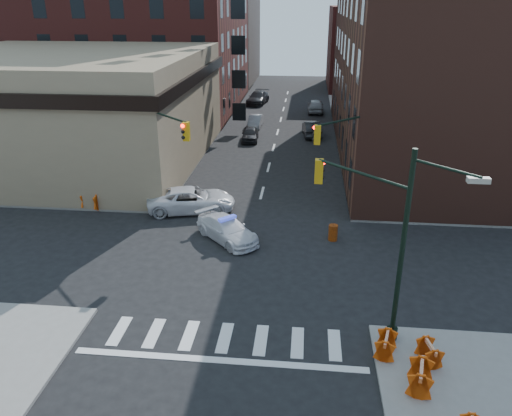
% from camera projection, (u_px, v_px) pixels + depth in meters
% --- Properties ---
extents(ground, '(140.00, 140.00, 0.00)m').
position_uv_depth(ground, '(245.00, 259.00, 26.84)').
color(ground, black).
rests_on(ground, ground).
extents(sidewalk_nw, '(34.00, 54.50, 0.15)m').
position_uv_depth(sidewalk_nw, '(86.00, 117.00, 59.03)').
color(sidewalk_nw, gray).
rests_on(sidewalk_nw, ground).
extents(sidewalk_ne, '(34.00, 54.50, 0.15)m').
position_uv_depth(sidewalk_ne, '(489.00, 126.00, 54.68)').
color(sidewalk_ne, gray).
rests_on(sidewalk_ne, ground).
extents(bank_building, '(22.00, 22.00, 9.00)m').
position_uv_depth(bank_building, '(68.00, 108.00, 41.85)').
color(bank_building, '#877558').
rests_on(bank_building, ground).
extents(apartment_block, '(25.00, 25.00, 24.00)m').
position_uv_depth(apartment_block, '(134.00, 7.00, 60.64)').
color(apartment_block, '#581F1C').
rests_on(apartment_block, ground).
extents(commercial_row_ne, '(14.00, 34.00, 14.00)m').
position_uv_depth(commercial_row_ne, '(423.00, 73.00, 43.54)').
color(commercial_row_ne, '#4E291F').
rests_on(commercial_row_ne, ground).
extents(filler_nw, '(20.00, 18.00, 16.00)m').
position_uv_depth(filler_nw, '(195.00, 32.00, 82.13)').
color(filler_nw, '#51453C').
rests_on(filler_nw, ground).
extents(filler_ne, '(16.00, 16.00, 12.00)m').
position_uv_depth(filler_ne, '(382.00, 48.00, 76.40)').
color(filler_ne, '#581F1C').
rests_on(filler_ne, ground).
extents(signal_pole_se, '(5.40, 5.27, 8.00)m').
position_uv_depth(signal_pole_se, '(380.00, 230.00, 19.42)').
color(signal_pole_se, black).
rests_on(signal_pole_se, sidewalk_se).
extents(signal_pole_nw, '(3.58, 3.67, 8.00)m').
position_uv_depth(signal_pole_nw, '(161.00, 151.00, 30.61)').
color(signal_pole_nw, black).
rests_on(signal_pole_nw, sidewalk_nw).
extents(signal_pole_ne, '(3.67, 3.58, 8.00)m').
position_uv_depth(signal_pole_ne, '(353.00, 156.00, 29.52)').
color(signal_pole_ne, black).
rests_on(signal_pole_ne, sidewalk_ne).
extents(tree_ne_near, '(3.00, 3.00, 4.85)m').
position_uv_depth(tree_ne_near, '(354.00, 104.00, 48.63)').
color(tree_ne_near, black).
rests_on(tree_ne_near, sidewalk_ne).
extents(tree_ne_far, '(3.00, 3.00, 4.85)m').
position_uv_depth(tree_ne_far, '(348.00, 90.00, 55.97)').
color(tree_ne_far, black).
rests_on(tree_ne_far, sidewalk_ne).
extents(police_car, '(4.49, 4.57, 1.32)m').
position_uv_depth(police_car, '(227.00, 229.00, 28.77)').
color(police_car, silver).
rests_on(police_car, ground).
extents(pickup, '(6.12, 3.79, 1.58)m').
position_uv_depth(pickup, '(191.00, 200.00, 32.69)').
color(pickup, silver).
rests_on(pickup, ground).
extents(parked_car_wnear, '(1.75, 3.96, 1.32)m').
position_uv_depth(parked_car_wnear, '(250.00, 134.00, 49.11)').
color(parked_car_wnear, black).
rests_on(parked_car_wnear, ground).
extents(parked_car_wfar, '(1.47, 3.94, 1.28)m').
position_uv_depth(parked_car_wfar, '(255.00, 121.00, 54.35)').
color(parked_car_wfar, gray).
rests_on(parked_car_wfar, ground).
extents(parked_car_wdeep, '(2.93, 5.74, 1.59)m').
position_uv_depth(parked_car_wdeep, '(258.00, 98.00, 66.44)').
color(parked_car_wdeep, black).
rests_on(parked_car_wdeep, ground).
extents(parked_car_enear, '(2.11, 4.76, 1.52)m').
position_uv_depth(parked_car_enear, '(312.00, 129.00, 50.74)').
color(parked_car_enear, black).
rests_on(parked_car_enear, ground).
extents(parked_car_efar, '(1.94, 4.79, 1.63)m').
position_uv_depth(parked_car_efar, '(316.00, 106.00, 61.35)').
color(parked_car_efar, '#92959A').
rests_on(parked_car_efar, ground).
extents(pedestrian_a, '(0.63, 0.41, 1.72)m').
position_uv_depth(pedestrian_a, '(115.00, 178.00, 36.07)').
color(pedestrian_a, black).
rests_on(pedestrian_a, sidewalk_nw).
extents(pedestrian_b, '(0.91, 0.73, 1.79)m').
position_uv_depth(pedestrian_b, '(77.00, 193.00, 33.08)').
color(pedestrian_b, black).
rests_on(pedestrian_b, sidewalk_nw).
extents(pedestrian_c, '(0.99, 0.76, 1.56)m').
position_uv_depth(pedestrian_c, '(88.00, 186.00, 34.67)').
color(pedestrian_c, '#212932').
rests_on(pedestrian_c, sidewalk_nw).
extents(barrel_road, '(0.55, 0.55, 0.94)m').
position_uv_depth(barrel_road, '(333.00, 233.00, 28.80)').
color(barrel_road, '#EC440B').
rests_on(barrel_road, ground).
extents(barrel_bank, '(0.72, 0.72, 1.01)m').
position_uv_depth(barrel_bank, '(175.00, 201.00, 33.27)').
color(barrel_bank, red).
rests_on(barrel_bank, ground).
extents(barricade_se_a, '(0.87, 1.29, 0.89)m').
position_uv_depth(barricade_se_a, '(386.00, 345.00, 19.25)').
color(barricade_se_a, orange).
rests_on(barricade_se_a, sidewalk_se).
extents(barricade_se_b, '(0.77, 1.21, 0.84)m').
position_uv_depth(barricade_se_b, '(429.00, 353.00, 18.86)').
color(barricade_se_b, '#CC3C09').
rests_on(barricade_se_b, sidewalk_se).
extents(barricade_se_c, '(0.97, 1.45, 1.00)m').
position_uv_depth(barricade_se_c, '(420.00, 378.00, 17.51)').
color(barricade_se_c, '#CC4609').
rests_on(barricade_se_c, sidewalk_se).
extents(barricade_nw_a, '(1.42, 0.92, 0.98)m').
position_uv_depth(barricade_nw_a, '(160.00, 191.00, 34.55)').
color(barricade_nw_a, orange).
rests_on(barricade_nw_a, sidewalk_nw).
extents(barricade_nw_b, '(1.45, 0.97, 1.00)m').
position_uv_depth(barricade_nw_b, '(91.00, 201.00, 32.85)').
color(barricade_nw_b, '#D26009').
rests_on(barricade_nw_b, sidewalk_nw).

